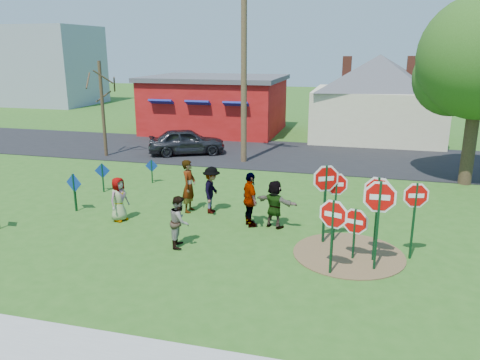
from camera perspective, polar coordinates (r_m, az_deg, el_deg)
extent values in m
plane|color=#2B5A19|center=(15.69, -3.50, -5.83)|extent=(120.00, 120.00, 0.00)
cube|color=black|center=(26.39, 4.23, 3.15)|extent=(120.00, 7.50, 0.04)
cylinder|color=brown|center=(14.08, 13.08, -8.79)|extent=(3.20, 3.20, 0.03)
cube|color=maroon|center=(33.64, -3.01, 8.97)|extent=(9.00, 7.00, 3.60)
cube|color=#4C4C51|center=(33.47, -3.05, 12.29)|extent=(9.40, 7.40, 0.30)
cube|color=navy|center=(31.11, -9.50, 9.34)|extent=(1.60, 0.78, 0.45)
cube|color=navy|center=(30.19, -5.10, 9.30)|extent=(1.60, 0.78, 0.45)
cube|color=navy|center=(29.44, -0.45, 9.20)|extent=(1.60, 0.78, 0.45)
cube|color=beige|center=(32.13, 16.23, 7.69)|extent=(8.00, 7.00, 3.20)
pyramid|color=#4C4C51|center=(31.86, 16.77, 14.47)|extent=(9.40, 9.40, 2.20)
cube|color=brown|center=(30.89, 12.90, 13.22)|extent=(0.55, 0.55, 1.40)
cube|color=brown|center=(33.00, 20.16, 12.81)|extent=(0.55, 0.55, 1.40)
cube|color=#8C939E|center=(54.66, -22.61, 12.75)|extent=(10.00, 8.00, 8.00)
cube|color=#0F3A1E|center=(12.46, 11.16, -6.93)|extent=(0.07, 0.08, 2.05)
cylinder|color=white|center=(12.23, 11.31, -4.14)|extent=(1.00, 0.34, 1.05)
cylinder|color=#BF0806|center=(12.23, 11.31, -4.14)|extent=(0.86, 0.30, 0.90)
cube|color=white|center=(12.23, 11.31, -4.14)|extent=(0.44, 0.15, 0.13)
cube|color=#0F3A1E|center=(14.55, 11.52, -3.34)|extent=(0.06, 0.07, 2.17)
cylinder|color=white|center=(14.33, 11.69, -0.51)|extent=(0.90, 0.25, 0.92)
cylinder|color=#BF0806|center=(14.33, 11.69, -0.51)|extent=(0.77, 0.22, 0.80)
cube|color=white|center=(14.33, 11.69, -0.51)|extent=(0.39, 0.11, 0.11)
cylinder|color=gold|center=(14.33, 11.69, -0.51)|extent=(0.90, 0.24, 0.92)
cube|color=#0F3A1E|center=(13.42, 16.27, -4.71)|extent=(0.08, 0.09, 2.44)
cylinder|color=white|center=(13.17, 16.54, -1.39)|extent=(1.06, 0.40, 1.12)
cylinder|color=#BF0806|center=(13.17, 16.54, -1.39)|extent=(0.91, 0.35, 0.96)
cube|color=white|center=(13.17, 16.54, -1.39)|extent=(0.46, 0.17, 0.14)
cube|color=#0F3A1E|center=(13.93, 20.37, -4.78)|extent=(0.06, 0.07, 2.23)
cylinder|color=white|center=(13.69, 20.67, -1.78)|extent=(0.94, 0.23, 0.96)
cylinder|color=#BF0806|center=(13.69, 20.67, -1.78)|extent=(0.81, 0.20, 0.83)
cube|color=white|center=(13.69, 20.67, -1.78)|extent=(0.41, 0.10, 0.12)
cylinder|color=gold|center=(13.69, 20.67, -1.78)|extent=(0.94, 0.22, 0.96)
cube|color=#0F3A1E|center=(13.55, 13.75, -6.45)|extent=(0.07, 0.08, 1.50)
cylinder|color=white|center=(13.41, 13.86, -4.94)|extent=(0.98, 0.27, 1.01)
cylinder|color=#BF0806|center=(13.41, 13.86, -4.94)|extent=(0.85, 0.24, 0.87)
cube|color=white|center=(13.41, 13.86, -4.94)|extent=(0.43, 0.12, 0.13)
cube|color=#0F3A1E|center=(12.88, 16.39, -5.48)|extent=(0.06, 0.08, 2.48)
cylinder|color=white|center=(12.62, 16.68, -2.00)|extent=(1.16, 0.06, 1.16)
cylinder|color=#BF0806|center=(12.62, 16.68, -2.00)|extent=(1.00, 0.06, 1.00)
cube|color=white|center=(12.62, 16.68, -2.00)|extent=(0.51, 0.02, 0.14)
cylinder|color=gold|center=(12.62, 16.68, -2.00)|extent=(1.16, 0.05, 1.16)
cube|color=#0F3A1E|center=(14.31, 10.27, -3.00)|extent=(0.09, 0.09, 2.45)
cylinder|color=white|center=(14.07, 10.43, 0.18)|extent=(0.98, 0.53, 1.10)
cylinder|color=#BF0806|center=(14.07, 10.43, 0.18)|extent=(0.85, 0.46, 0.95)
cube|color=white|center=(14.07, 10.43, 0.18)|extent=(0.43, 0.23, 0.14)
cube|color=#0F3A1E|center=(18.05, -19.50, -1.46)|extent=(0.07, 0.08, 1.41)
cube|color=navy|center=(17.95, -19.60, -0.35)|extent=(0.70, 0.17, 0.72)
cube|color=#0F3A1E|center=(20.15, -16.38, 0.27)|extent=(0.06, 0.07, 1.21)
cube|color=navy|center=(20.07, -16.45, 1.10)|extent=(0.62, 0.18, 0.64)
cube|color=#0F3A1E|center=(21.02, -10.69, 1.04)|extent=(0.05, 0.06, 1.05)
cube|color=navy|center=(20.95, -10.73, 1.72)|extent=(0.56, 0.12, 0.57)
imported|color=#415296|center=(16.59, -14.55, -2.28)|extent=(0.70, 0.87, 1.55)
imported|color=#1E6B54|center=(17.00, -6.25, -0.73)|extent=(0.47, 0.71, 1.93)
imported|color=brown|center=(14.12, -7.38, -5.02)|extent=(0.76, 0.88, 1.58)
imported|color=#38373C|center=(16.83, -3.48, -1.23)|extent=(0.72, 1.15, 1.71)
imported|color=#512C5E|center=(15.50, 1.25, -2.42)|extent=(0.97, 1.16, 1.86)
imported|color=#1A4925|center=(15.49, 4.25, -2.94)|extent=(1.57, 0.95, 1.62)
imported|color=#29292D|center=(26.35, -6.53, 4.71)|extent=(4.54, 3.30, 1.44)
cylinder|color=#4C3823|center=(23.94, 0.48, 13.48)|extent=(0.30, 0.30, 9.63)
cylinder|color=#382819|center=(22.47, 26.30, 4.91)|extent=(0.55, 0.55, 4.33)
sphere|color=#244512|center=(22.82, 24.44, 11.28)|extent=(3.35, 3.35, 3.35)
cylinder|color=#382819|center=(26.55, -16.38, 8.22)|extent=(0.18, 0.18, 5.14)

